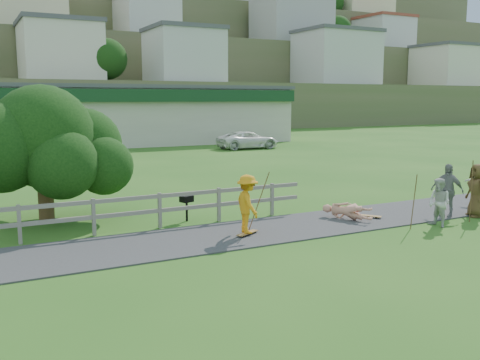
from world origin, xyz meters
The scene contains 20 objects.
ground centered at (0.00, 0.00, 0.00)m, with size 260.00×260.00×0.00m, color #275A19.
path centered at (0.00, 1.50, 0.02)m, with size 34.00×3.00×0.04m, color #333336.
fence centered at (-4.62, 3.30, 0.72)m, with size 15.05×0.10×1.10m.
strip_mall centered at (4.00, 34.94, 2.58)m, with size 32.50×10.75×5.10m.
hillside centered at (0.00, 91.31, 14.41)m, with size 220.00×67.00×47.50m.
skater_rider centered at (-0.08, 1.20, 0.85)m, with size 1.10×0.63×1.70m, color orange.
skater_fallen centered at (3.76, 1.48, 0.31)m, with size 1.68×0.40×0.61m, color tan.
spectator_a centered at (5.74, -0.51, 0.76)m, with size 0.74×0.58×1.52m, color beige.
spectator_b centered at (7.05, 0.36, 0.90)m, with size 1.06×0.44×1.80m, color gray.
spectator_c centered at (7.97, -0.06, 0.90)m, with size 0.88×0.57×1.80m, color #513B20.
car_silver centered at (-3.37, 24.63, 0.67)m, with size 1.42×4.06×1.34m, color #93949A.
car_white centered at (12.96, 25.36, 0.69)m, with size 2.29×4.97×1.38m, color white.
tree centered at (-4.96, 5.88, 1.70)m, with size 5.24×5.24×3.40m, color black, non-canonical shape.
bbq centered at (-0.91, 3.81, 0.42)m, with size 0.39×0.29×0.84m, color black, non-canonical shape.
longboard_rider centered at (-0.08, 1.20, 0.05)m, with size 0.85×0.21×0.09m, color olive, non-canonical shape.
longboard_fallen centered at (4.56, 1.38, 0.05)m, with size 0.89×0.22×0.10m, color olive, non-canonical shape.
helmet centered at (4.36, 1.83, 0.14)m, with size 0.28×0.28×0.28m, color #9D040D.
pole_rider centered at (0.52, 1.60, 0.95)m, with size 0.03×0.03×1.91m, color brown.
pole_spec_left centered at (4.81, -0.37, 0.84)m, with size 0.03×0.03×1.69m, color brown.
pole_spec_right centered at (7.12, -0.54, 1.00)m, with size 0.03×0.03×2.01m, color brown.
Camera 1 is at (-7.21, -12.05, 3.94)m, focal length 40.00 mm.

